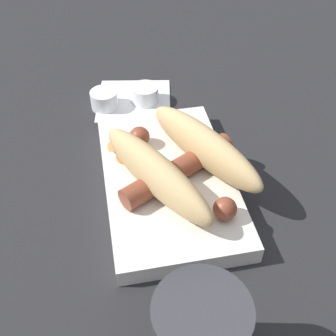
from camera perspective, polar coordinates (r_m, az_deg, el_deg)
name	(u,v)px	position (r m, az deg, el deg)	size (l,w,h in m)	color
ground_plane	(168,187)	(0.53, 0.00, -2.64)	(3.00, 3.00, 0.00)	#232326
food_tray	(168,181)	(0.52, 0.00, -1.74)	(0.25, 0.15, 0.02)	silver
bread_roll	(181,159)	(0.49, 1.78, 1.18)	(0.22, 0.19, 0.05)	tan
sausage	(179,170)	(0.50, 1.44, -0.21)	(0.16, 0.15, 0.03)	brown
pickled_veggies	(127,148)	(0.55, -5.61, 2.71)	(0.07, 0.06, 0.00)	orange
napkin	(134,100)	(0.67, -4.61, 9.16)	(0.13, 0.13, 0.00)	white
condiment_cup_near	(142,96)	(0.66, -3.54, 9.75)	(0.04, 0.04, 0.03)	white
condiment_cup_far	(104,100)	(0.66, -8.61, 9.05)	(0.04, 0.04, 0.03)	white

